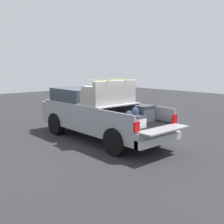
# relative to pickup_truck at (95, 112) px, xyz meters

# --- Properties ---
(ground_plane) EXTENTS (40.00, 40.00, 0.00)m
(ground_plane) POSITION_rel_pickup_truck_xyz_m (-0.36, 0.00, -0.96)
(ground_plane) COLOR #262628
(pickup_truck) EXTENTS (6.05, 2.06, 2.23)m
(pickup_truck) POSITION_rel_pickup_truck_xyz_m (0.00, 0.00, 0.00)
(pickup_truck) COLOR gray
(pickup_truck) RESTS_ON ground_plane
(trash_can) EXTENTS (0.60, 0.60, 0.98)m
(trash_can) POSITION_rel_pickup_truck_xyz_m (3.98, -2.16, -0.47)
(trash_can) COLOR #3F4C66
(trash_can) RESTS_ON ground_plane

